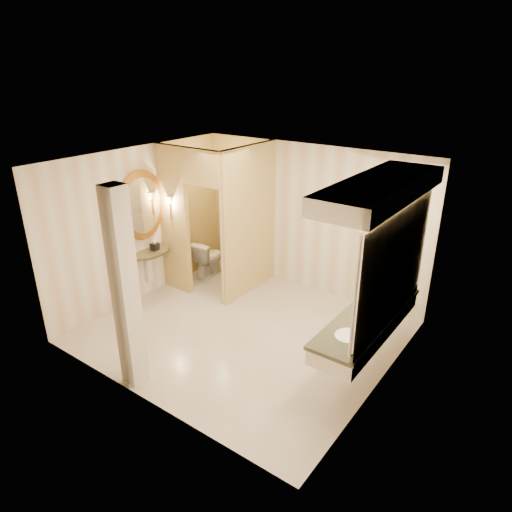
{
  "coord_description": "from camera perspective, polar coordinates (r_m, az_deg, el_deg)",
  "views": [
    {
      "loc": [
        3.85,
        -4.93,
        3.96
      ],
      "look_at": [
        0.11,
        0.2,
        1.27
      ],
      "focal_mm": 32.0,
      "sensor_mm": 36.0,
      "label": 1
    }
  ],
  "objects": [
    {
      "name": "ceiling",
      "position": [
        6.38,
        -1.93,
        11.56
      ],
      "size": [
        4.5,
        4.5,
        0.0
      ],
      "primitive_type": "plane",
      "rotation": [
        3.14,
        0.0,
        0.0
      ],
      "color": "white",
      "rests_on": "wall_back"
    },
    {
      "name": "wall_left",
      "position": [
        8.27,
        -14.24,
        3.83
      ],
      "size": [
        0.02,
        4.0,
        2.7
      ],
      "primitive_type": "cube",
      "color": "silver",
      "rests_on": "floor"
    },
    {
      "name": "soap_bottle_a",
      "position": [
        6.62,
        14.98,
        -5.0
      ],
      "size": [
        0.08,
        0.08,
        0.14
      ],
      "primitive_type": "imported",
      "rotation": [
        0.0,
        0.0,
        -0.22
      ],
      "color": "beige",
      "rests_on": "vanity"
    },
    {
      "name": "vanity",
      "position": [
        5.95,
        14.75,
        -0.93
      ],
      "size": [
        0.75,
        2.43,
        2.09
      ],
      "color": "beige",
      "rests_on": "floor"
    },
    {
      "name": "soap_bottle_c",
      "position": [
        6.53,
        15.23,
        -5.03
      ],
      "size": [
        0.1,
        0.1,
        0.22
      ],
      "primitive_type": "imported",
      "rotation": [
        0.0,
        0.0,
        -0.18
      ],
      "color": "#C6B28C",
      "rests_on": "vanity"
    },
    {
      "name": "floor",
      "position": [
        7.4,
        -1.65,
        -9.39
      ],
      "size": [
        4.5,
        4.5,
        0.0
      ],
      "primitive_type": "plane",
      "color": "beige",
      "rests_on": "ground"
    },
    {
      "name": "console_shelf",
      "position": [
        8.26,
        -13.9,
        3.78
      ],
      "size": [
        0.96,
        0.96,
        1.93
      ],
      "color": "black",
      "rests_on": "floor"
    },
    {
      "name": "wall_right",
      "position": [
        5.8,
        16.14,
        -4.76
      ],
      "size": [
        0.02,
        4.0,
        2.7
      ],
      "primitive_type": "cube",
      "color": "silver",
      "rests_on": "floor"
    },
    {
      "name": "wall_front",
      "position": [
        5.5,
        -14.71,
        -6.21
      ],
      "size": [
        4.5,
        0.02,
        2.7
      ],
      "primitive_type": "cube",
      "color": "silver",
      "rests_on": "floor"
    },
    {
      "name": "pillar",
      "position": [
        5.93,
        -16.05,
        -4.15
      ],
      "size": [
        0.26,
        0.26,
        2.7
      ],
      "primitive_type": "cube",
      "color": "beige",
      "rests_on": "floor"
    },
    {
      "name": "toilet_closet",
      "position": [
        8.13,
        -3.79,
        4.44
      ],
      "size": [
        1.5,
        1.55,
        2.7
      ],
      "color": "#D8BD71",
      "rests_on": "floor"
    },
    {
      "name": "tissue_box",
      "position": [
        8.34,
        -12.54,
        1.16
      ],
      "size": [
        0.15,
        0.15,
        0.13
      ],
      "primitive_type": "cube",
      "rotation": [
        0.0,
        0.0,
        0.17
      ],
      "color": "black",
      "rests_on": "console_shelf"
    },
    {
      "name": "soap_bottle_b",
      "position": [
        6.15,
        12.93,
        -7.2
      ],
      "size": [
        0.09,
        0.09,
        0.11
      ],
      "primitive_type": "imported",
      "rotation": [
        0.0,
        0.0,
        -0.08
      ],
      "color": "silver",
      "rests_on": "vanity"
    },
    {
      "name": "wall_back",
      "position": [
        8.35,
        6.68,
        4.57
      ],
      "size": [
        4.5,
        0.02,
        2.7
      ],
      "primitive_type": "cube",
      "color": "silver",
      "rests_on": "floor"
    },
    {
      "name": "wall_sconce",
      "position": [
        8.19,
        -10.72,
        6.77
      ],
      "size": [
        0.14,
        0.14,
        0.42
      ],
      "color": "gold",
      "rests_on": "toilet_closet"
    },
    {
      "name": "toilet",
      "position": [
        9.14,
        -6.06,
        -0.26
      ],
      "size": [
        0.51,
        0.79,
        0.75
      ],
      "primitive_type": "imported",
      "rotation": [
        0.0,
        0.0,
        3.28
      ],
      "color": "white",
      "rests_on": "floor"
    }
  ]
}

